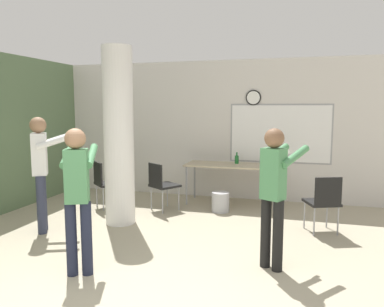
{
  "coord_description": "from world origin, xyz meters",
  "views": [
    {
      "loc": [
        1.5,
        -2.5,
        1.86
      ],
      "look_at": [
        -0.04,
        2.85,
        1.17
      ],
      "focal_mm": 35.0,
      "sensor_mm": 36.0,
      "label": 1
    }
  ],
  "objects_px": {
    "chair_table_left": "(162,183)",
    "person_playing_side": "(274,187)",
    "chair_near_pillar": "(105,181)",
    "chair_mid_room": "(324,200)",
    "person_playing_front": "(78,190)",
    "folding_table": "(232,167)",
    "person_watching_back": "(42,165)",
    "bottle_on_table": "(237,159)"
  },
  "relations": [
    {
      "from": "bottle_on_table",
      "to": "person_playing_front",
      "type": "xyz_separation_m",
      "value": [
        -1.17,
        -3.63,
        0.11
      ]
    },
    {
      "from": "person_watching_back",
      "to": "person_playing_side",
      "type": "relative_size",
      "value": 1.06
    },
    {
      "from": "chair_near_pillar",
      "to": "chair_mid_room",
      "type": "relative_size",
      "value": 1.0
    },
    {
      "from": "chair_mid_room",
      "to": "bottle_on_table",
      "type": "bearing_deg",
      "value": 136.61
    },
    {
      "from": "folding_table",
      "to": "person_watching_back",
      "type": "relative_size",
      "value": 1.03
    },
    {
      "from": "chair_near_pillar",
      "to": "person_playing_front",
      "type": "xyz_separation_m",
      "value": [
        1.11,
        -2.58,
        0.45
      ]
    },
    {
      "from": "folding_table",
      "to": "person_playing_side",
      "type": "xyz_separation_m",
      "value": [
        0.97,
        -2.75,
        0.24
      ]
    },
    {
      "from": "person_watching_back",
      "to": "person_playing_front",
      "type": "height_order",
      "value": "person_watching_back"
    },
    {
      "from": "chair_near_pillar",
      "to": "chair_mid_room",
      "type": "xyz_separation_m",
      "value": [
        3.8,
        -0.39,
        0.0
      ]
    },
    {
      "from": "bottle_on_table",
      "to": "person_playing_front",
      "type": "bearing_deg",
      "value": -107.86
    },
    {
      "from": "chair_mid_room",
      "to": "person_playing_side",
      "type": "distance_m",
      "value": 1.63
    },
    {
      "from": "person_playing_side",
      "to": "person_playing_front",
      "type": "bearing_deg",
      "value": -160.05
    },
    {
      "from": "chair_table_left",
      "to": "chair_mid_room",
      "type": "height_order",
      "value": "same"
    },
    {
      "from": "folding_table",
      "to": "chair_mid_room",
      "type": "bearing_deg",
      "value": -39.52
    },
    {
      "from": "bottle_on_table",
      "to": "chair_mid_room",
      "type": "distance_m",
      "value": 2.13
    },
    {
      "from": "chair_table_left",
      "to": "person_playing_front",
      "type": "height_order",
      "value": "person_playing_front"
    },
    {
      "from": "folding_table",
      "to": "person_playing_front",
      "type": "distance_m",
      "value": 3.68
    },
    {
      "from": "bottle_on_table",
      "to": "person_playing_front",
      "type": "height_order",
      "value": "person_playing_front"
    },
    {
      "from": "chair_mid_room",
      "to": "person_playing_front",
      "type": "distance_m",
      "value": 3.5
    },
    {
      "from": "folding_table",
      "to": "bottle_on_table",
      "type": "height_order",
      "value": "bottle_on_table"
    },
    {
      "from": "folding_table",
      "to": "person_watching_back",
      "type": "bearing_deg",
      "value": -135.39
    },
    {
      "from": "folding_table",
      "to": "chair_near_pillar",
      "type": "height_order",
      "value": "chair_near_pillar"
    },
    {
      "from": "chair_mid_room",
      "to": "chair_table_left",
      "type": "bearing_deg",
      "value": 169.48
    },
    {
      "from": "folding_table",
      "to": "chair_table_left",
      "type": "bearing_deg",
      "value": -144.39
    },
    {
      "from": "folding_table",
      "to": "chair_table_left",
      "type": "xyz_separation_m",
      "value": [
        -1.13,
        -0.81,
        -0.21
      ]
    },
    {
      "from": "folding_table",
      "to": "chair_table_left",
      "type": "distance_m",
      "value": 1.41
    },
    {
      "from": "folding_table",
      "to": "chair_mid_room",
      "type": "distance_m",
      "value": 2.08
    },
    {
      "from": "chair_near_pillar",
      "to": "person_playing_side",
      "type": "distance_m",
      "value": 3.69
    },
    {
      "from": "person_playing_side",
      "to": "chair_mid_room",
      "type": "bearing_deg",
      "value": 66.2
    },
    {
      "from": "chair_mid_room",
      "to": "person_playing_front",
      "type": "bearing_deg",
      "value": -141.0
    },
    {
      "from": "chair_table_left",
      "to": "chair_near_pillar",
      "type": "height_order",
      "value": "same"
    },
    {
      "from": "bottle_on_table",
      "to": "chair_table_left",
      "type": "bearing_deg",
      "value": -142.17
    },
    {
      "from": "bottle_on_table",
      "to": "chair_near_pillar",
      "type": "distance_m",
      "value": 2.53
    },
    {
      "from": "folding_table",
      "to": "chair_mid_room",
      "type": "height_order",
      "value": "chair_mid_room"
    },
    {
      "from": "chair_mid_room",
      "to": "folding_table",
      "type": "bearing_deg",
      "value": 140.48
    },
    {
      "from": "folding_table",
      "to": "chair_table_left",
      "type": "height_order",
      "value": "chair_table_left"
    },
    {
      "from": "chair_table_left",
      "to": "person_playing_side",
      "type": "xyz_separation_m",
      "value": [
        2.1,
        -1.94,
        0.45
      ]
    },
    {
      "from": "chair_table_left",
      "to": "person_playing_front",
      "type": "relative_size",
      "value": 0.53
    },
    {
      "from": "bottle_on_table",
      "to": "chair_table_left",
      "type": "xyz_separation_m",
      "value": [
        -1.21,
        -0.94,
        -0.35
      ]
    },
    {
      "from": "chair_table_left",
      "to": "person_watching_back",
      "type": "bearing_deg",
      "value": -129.23
    },
    {
      "from": "folding_table",
      "to": "bottle_on_table",
      "type": "bearing_deg",
      "value": 59.83
    },
    {
      "from": "bottle_on_table",
      "to": "person_watching_back",
      "type": "bearing_deg",
      "value": -134.77
    }
  ]
}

